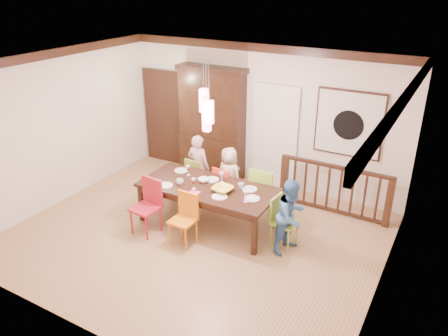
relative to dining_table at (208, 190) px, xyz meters
The scene contains 37 objects.
floor 0.81m from the dining_table, 88.31° to the right, with size 6.00×6.00×0.00m, color olive.
ceiling 2.27m from the dining_table, 88.31° to the right, with size 6.00×6.00×0.00m, color white.
wall_back 2.19m from the dining_table, 89.62° to the left, with size 6.00×6.00×0.00m, color beige.
wall_left 3.12m from the dining_table, behind, with size 5.00×5.00×0.00m, color beige.
wall_right 3.14m from the dining_table, ahead, with size 5.00×5.00×0.00m, color beige.
crown_molding 2.19m from the dining_table, 88.31° to the right, with size 6.00×5.00×0.16m, color black, non-canonical shape.
panel_door 3.13m from the dining_table, 140.09° to the left, with size 1.04×0.07×2.24m, color black.
white_doorway 2.08m from the dining_table, 79.76° to the left, with size 0.97×0.05×2.22m, color silver.
painting 2.86m from the dining_table, 47.91° to the left, with size 1.25×0.06×1.25m.
pendant_cluster 1.43m from the dining_table, 32.01° to the right, with size 0.27×0.21×1.14m.
dining_table is the anchor object (origin of this frame).
chair_far_left 1.13m from the dining_table, 131.72° to the left, with size 0.40×0.40×0.83m.
chair_far_mid 0.71m from the dining_table, 91.10° to the left, with size 0.44×0.44×0.85m.
chair_far_right 1.06m from the dining_table, 46.70° to the left, with size 0.48×0.48×0.98m.
chair_near_left 1.10m from the dining_table, 135.36° to the right, with size 0.47×0.47×0.97m.
chair_near_mid 0.75m from the dining_table, 93.16° to the right, with size 0.40×0.40×0.87m.
chair_end_right 1.44m from the dining_table, ahead, with size 0.42×0.42×0.84m.
china_hutch 2.17m from the dining_table, 118.88° to the left, with size 1.52×0.46×2.40m.
balustrade 2.35m from the dining_table, 39.69° to the left, with size 2.08×0.12×0.96m.
person_far_left 1.07m from the dining_table, 131.53° to the left, with size 0.48×0.31×1.31m, color #FFC2D0.
person_far_mid 0.88m from the dining_table, 94.24° to the left, with size 0.56×0.37×1.15m, color beige.
person_end_right 1.56m from the dining_table, ahead, with size 0.60×0.47×1.23m, color #437BBD.
serving_bowl 0.35m from the dining_table, ahead, with size 0.34×0.34×0.08m, color yellow.
small_bowl 0.22m from the dining_table, 144.40° to the left, with size 0.21×0.21×0.07m, color white.
cup_left 0.51m from the dining_table, 158.51° to the right, with size 0.13×0.13×0.10m, color silver.
cup_right 0.59m from the dining_table, 20.27° to the left, with size 0.11×0.11×0.10m, color silver.
plate_far_left 0.83m from the dining_table, 158.44° to the left, with size 0.26×0.26×0.01m, color white.
plate_far_mid 0.27m from the dining_table, 105.75° to the left, with size 0.26×0.26×0.01m, color white.
plate_far_right 0.73m from the dining_table, 19.38° to the left, with size 0.26×0.26×0.01m, color white.
plate_near_left 0.74m from the dining_table, 151.64° to the right, with size 0.26×0.26×0.01m, color white.
plate_near_mid 0.46m from the dining_table, 33.50° to the right, with size 0.26×0.26×0.01m, color white.
plate_end_right 0.88m from the dining_table, ahead, with size 0.26×0.26×0.01m, color white.
wine_glass_a 0.60m from the dining_table, 159.65° to the left, with size 0.08×0.08×0.19m, color #590C19, non-canonical shape.
wine_glass_b 0.33m from the dining_table, 60.91° to the left, with size 0.08×0.08×0.19m, color silver, non-canonical shape.
wine_glass_c 0.31m from the dining_table, 129.25° to the right, with size 0.08×0.08×0.19m, color #590C19, non-canonical shape.
wine_glass_d 0.87m from the dining_table, 12.65° to the right, with size 0.08×0.08×0.19m, color silver, non-canonical shape.
napkin 0.35m from the dining_table, 100.17° to the right, with size 0.18×0.14×0.01m, color #D83359.
Camera 1 is at (3.57, -5.29, 4.11)m, focal length 35.00 mm.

